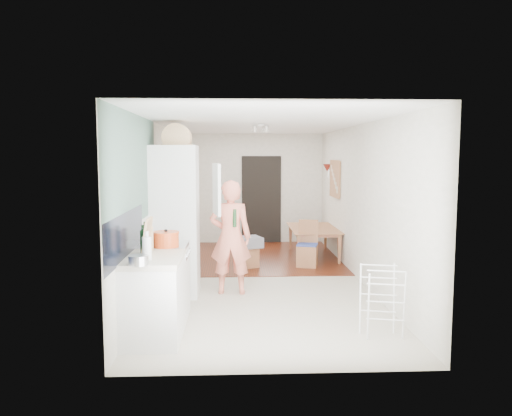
{
  "coord_description": "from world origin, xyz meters",
  "views": [
    {
      "loc": [
        -0.41,
        -7.91,
        2.01
      ],
      "look_at": [
        -0.06,
        0.2,
        1.15
      ],
      "focal_mm": 35.0,
      "sensor_mm": 36.0,
      "label": 1
    }
  ],
  "objects": [
    {
      "name": "wood_floor_overlay",
      "position": [
        0.0,
        1.85,
        0.01
      ],
      "size": [
        3.2,
        3.3,
        0.01
      ],
      "primitive_type": "cube",
      "color": "#5E1E0C",
      "rests_on": "room_shell"
    },
    {
      "name": "bottle_c",
      "position": [
        -1.33,
        -2.73,
        1.04
      ],
      "size": [
        0.12,
        0.12,
        0.24
      ],
      "primitive_type": "cylinder",
      "rotation": [
        0.0,
        0.0,
        0.22
      ],
      "color": "silver",
      "rests_on": "worktop"
    },
    {
      "name": "pinboard_frame",
      "position": [
        1.57,
        1.9,
        1.55
      ],
      "size": [
        0.0,
        0.94,
        0.74
      ],
      "primitive_type": "cube",
      "color": "#9E5C3E",
      "rests_on": "room_shell"
    },
    {
      "name": "pepper_mill_back",
      "position": [
        -1.45,
        -2.05,
        1.02
      ],
      "size": [
        0.05,
        0.05,
        0.2
      ],
      "primitive_type": "cylinder",
      "rotation": [
        0.0,
        0.0,
        -0.02
      ],
      "color": "#DAB47E",
      "rests_on": "worktop"
    },
    {
      "name": "bread_bin",
      "position": [
        -1.23,
        -0.72,
        2.26
      ],
      "size": [
        0.46,
        0.45,
        0.22
      ],
      "primitive_type": null,
      "rotation": [
        0.0,
        0.0,
        0.13
      ],
      "color": "#DAB47E",
      "rests_on": "fridge_housing"
    },
    {
      "name": "red_casserole",
      "position": [
        -1.24,
        -1.98,
        1.01
      ],
      "size": [
        0.37,
        0.37,
        0.19
      ],
      "primitive_type": "cylinder",
      "rotation": [
        0.0,
        0.0,
        -0.19
      ],
      "color": "#D64A1B",
      "rests_on": "cooker_top"
    },
    {
      "name": "pinboard",
      "position": [
        1.58,
        1.9,
        1.55
      ],
      "size": [
        0.03,
        0.9,
        0.7
      ],
      "primitive_type": "cube",
      "color": "tan",
      "rests_on": "room_shell"
    },
    {
      "name": "bottle_b",
      "position": [
        -1.45,
        -2.34,
        1.05
      ],
      "size": [
        0.07,
        0.07,
        0.25
      ],
      "primitive_type": "cylinder",
      "rotation": [
        0.0,
        0.0,
        0.26
      ],
      "color": "#173F1B",
      "rests_on": "worktop"
    },
    {
      "name": "grey_drape",
      "position": [
        -0.16,
        0.91,
        0.47
      ],
      "size": [
        0.53,
        0.53,
        0.19
      ],
      "primitive_type": "cube",
      "rotation": [
        0.0,
        0.0,
        0.35
      ],
      "color": "slate",
      "rests_on": "stool"
    },
    {
      "name": "cooker_top",
      "position": [
        -1.3,
        -1.8,
        0.9
      ],
      "size": [
        0.6,
        0.6,
        0.04
      ],
      "primitive_type": "cube",
      "color": "#BABABD",
      "rests_on": "room_shell"
    },
    {
      "name": "steel_pan",
      "position": [
        -1.37,
        -2.98,
        0.97
      ],
      "size": [
        0.24,
        0.24,
        0.1
      ],
      "primitive_type": "cylinder",
      "rotation": [
        0.0,
        0.0,
        0.27
      ],
      "color": "#BABABD",
      "rests_on": "worktop"
    },
    {
      "name": "sage_wall_panel",
      "position": [
        -1.59,
        -2.0,
        1.85
      ],
      "size": [
        0.02,
        3.0,
        1.3
      ],
      "primitive_type": "cube",
      "color": "slate",
      "rests_on": "room_shell"
    },
    {
      "name": "pepper_mill_front",
      "position": [
        -1.38,
        -2.18,
        1.03
      ],
      "size": [
        0.07,
        0.07,
        0.22
      ],
      "primitive_type": "cylinder",
      "rotation": [
        0.0,
        0.0,
        -0.2
      ],
      "color": "#DAB47E",
      "rests_on": "worktop"
    },
    {
      "name": "tile_splashback",
      "position": [
        -1.59,
        -2.55,
        1.15
      ],
      "size": [
        0.02,
        1.9,
        0.5
      ],
      "primitive_type": "cube",
      "color": "black",
      "rests_on": "room_shell"
    },
    {
      "name": "bottle_a",
      "position": [
        -1.39,
        -2.5,
        1.07
      ],
      "size": [
        0.09,
        0.09,
        0.3
      ],
      "primitive_type": "cylinder",
      "rotation": [
        0.0,
        0.0,
        0.27
      ],
      "color": "#173F1B",
      "rests_on": "worktop"
    },
    {
      "name": "floor",
      "position": [
        0.0,
        0.0,
        0.0
      ],
      "size": [
        3.2,
        7.0,
        0.01
      ],
      "primitive_type": "cube",
      "color": "beige",
      "rests_on": "ground"
    },
    {
      "name": "dining_chair",
      "position": [
        0.89,
        0.92,
        0.42
      ],
      "size": [
        0.43,
        0.43,
        0.84
      ],
      "primitive_type": null,
      "rotation": [
        0.0,
        0.0,
        -0.26
      ],
      "color": "#9E5C3E",
      "rests_on": "floor"
    },
    {
      "name": "range_cooker",
      "position": [
        -1.3,
        -1.8,
        0.44
      ],
      "size": [
        0.6,
        0.6,
        0.88
      ],
      "primitive_type": "cube",
      "color": "white",
      "rests_on": "room_shell"
    },
    {
      "name": "chopping_boards",
      "position": [
        -1.36,
        -2.56,
        1.13
      ],
      "size": [
        0.13,
        0.31,
        0.43
      ],
      "primitive_type": null,
      "rotation": [
        0.0,
        0.0,
        0.28
      ],
      "color": "#DAB47E",
      "rests_on": "worktop"
    },
    {
      "name": "wall_sconce",
      "position": [
        1.54,
        2.55,
        1.75
      ],
      "size": [
        0.18,
        0.18,
        0.16
      ],
      "primitive_type": "cone",
      "color": "maroon",
      "rests_on": "room_shell"
    },
    {
      "name": "stool",
      "position": [
        -0.16,
        0.9,
        0.19
      ],
      "size": [
        0.37,
        0.37,
        0.37
      ],
      "primitive_type": null,
      "rotation": [
        0.0,
        0.0,
        0.41
      ],
      "color": "#9E5C3E",
      "rests_on": "floor"
    },
    {
      "name": "fridge_housing",
      "position": [
        -1.27,
        -0.78,
        1.07
      ],
      "size": [
        0.66,
        0.66,
        2.15
      ],
      "primitive_type": "cube",
      "color": "white",
      "rests_on": "room_shell"
    },
    {
      "name": "room_shell",
      "position": [
        0.0,
        0.0,
        1.25
      ],
      "size": [
        3.2,
        7.0,
        2.5
      ],
      "primitive_type": null,
      "color": "silver",
      "rests_on": "ground"
    },
    {
      "name": "fridge_door",
      "position": [
        -0.66,
        -1.08,
        1.55
      ],
      "size": [
        0.14,
        0.56,
        0.7
      ],
      "primitive_type": "cube",
      "rotation": [
        0.0,
        0.0,
        -1.4
      ],
      "color": "white",
      "rests_on": "room_shell"
    },
    {
      "name": "fridge_interior",
      "position": [
        -0.96,
        -0.78,
        1.55
      ],
      "size": [
        0.02,
        0.52,
        0.66
      ],
      "primitive_type": "cube",
      "color": "white",
      "rests_on": "room_shell"
    },
    {
      "name": "dining_table",
      "position": [
        1.18,
        1.86,
        0.25
      ],
      "size": [
        0.79,
        1.41,
        0.49
      ],
      "primitive_type": "imported",
      "rotation": [
        0.0,
        0.0,
        1.56
      ],
      "color": "#9E5C3E",
      "rests_on": "floor"
    },
    {
      "name": "worktop",
      "position": [
        -1.3,
        -2.55,
        0.89
      ],
      "size": [
        0.62,
        0.92,
        0.06
      ],
      "primitive_type": "cube",
      "color": "beige",
      "rests_on": "room_shell"
    },
    {
      "name": "drying_rack",
      "position": [
        1.21,
        -2.6,
        0.4
      ],
      "size": [
        0.48,
        0.45,
        0.8
      ],
      "primitive_type": null,
      "rotation": [
        0.0,
        0.0,
        -0.23
      ],
      "color": "white",
      "rests_on": "floor"
    },
    {
      "name": "base_cabinet",
      "position": [
        -1.3,
        -2.55,
        0.43
      ],
      "size": [
        0.6,
        0.9,
        0.86
      ],
      "primitive_type": "cube",
      "color": "white",
      "rests_on": "room_shell"
    },
    {
      "name": "held_bottle",
      "position": [
        -0.41,
        -0.86,
        1.12
      ],
      "size": [
        0.06,
        0.06,
        0.26
      ],
      "primitive_type": "cylinder",
      "color": "#173F1B",
      "rests_on": "person"
    },
    {
      "name": "doorway_recess",
      "position": [
        0.2,
        3.48,
        1.0
      ],
      "size": [
        0.9,
        0.04,
        2.0
      ],
      "primitive_type": "cube",
      "color": "black",
      "rests_on": "room_shell"
    },
    {
      "name": "person",
      "position": [
        -0.48,
        -0.75,
        0.98
      ],
      "size": [
        0.74,
        0.51,
        1.96
      ],
      "primitive_type": "imported",
      "rotation": [
        0.0,
        0.0,
        3.08
      ],
      "color": "#F28066",
      "rests_on": "floor"
    }
  ]
}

